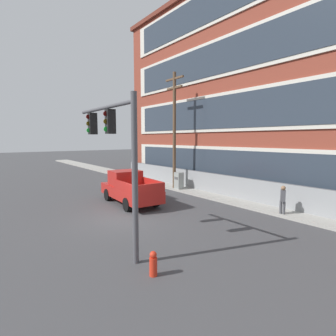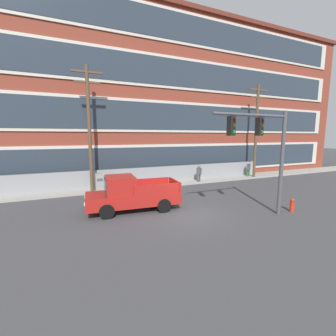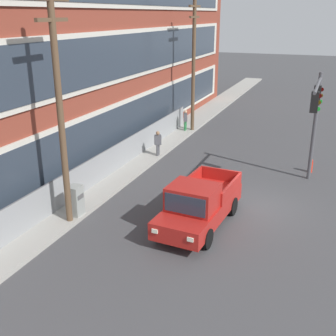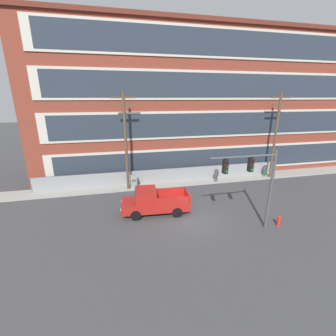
% 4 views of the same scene
% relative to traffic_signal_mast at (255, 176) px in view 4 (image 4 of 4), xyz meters
% --- Properties ---
extents(ground_plane, '(160.00, 160.00, 0.00)m').
position_rel_traffic_signal_mast_xyz_m(ground_plane, '(-3.20, 2.08, -3.98)').
color(ground_plane, '#424244').
extents(sidewalk_building_side, '(80.00, 2.16, 0.16)m').
position_rel_traffic_signal_mast_xyz_m(sidewalk_building_side, '(-3.20, 9.74, -3.90)').
color(sidewalk_building_side, '#9E9B93').
rests_on(sidewalk_building_side, ground).
extents(brick_mill_building, '(39.84, 11.45, 16.15)m').
position_rel_traffic_signal_mast_xyz_m(brick_mill_building, '(2.39, 16.25, 4.11)').
color(brick_mill_building, brown).
rests_on(brick_mill_building, ground).
extents(chain_link_fence, '(26.19, 0.06, 1.63)m').
position_rel_traffic_signal_mast_xyz_m(chain_link_fence, '(-3.82, 10.06, -3.14)').
color(chain_link_fence, gray).
rests_on(chain_link_fence, ground).
extents(traffic_signal_mast, '(4.63, 0.43, 5.65)m').
position_rel_traffic_signal_mast_xyz_m(traffic_signal_mast, '(0.00, 0.00, 0.00)').
color(traffic_signal_mast, '#4C4C51').
rests_on(traffic_signal_mast, ground).
extents(pickup_truck_red, '(5.45, 2.40, 2.07)m').
position_rel_traffic_signal_mast_xyz_m(pickup_truck_red, '(-6.09, 3.86, -3.01)').
color(pickup_truck_red, '#AD1E19').
rests_on(pickup_truck_red, ground).
extents(utility_pole_near_corner, '(2.12, 0.26, 9.36)m').
position_rel_traffic_signal_mast_xyz_m(utility_pole_near_corner, '(-7.84, 8.98, 1.12)').
color(utility_pole_near_corner, brown).
rests_on(utility_pole_near_corner, ground).
extents(utility_pole_midblock, '(2.18, 0.26, 9.35)m').
position_rel_traffic_signal_mast_xyz_m(utility_pole_midblock, '(8.12, 8.90, 1.13)').
color(utility_pole_midblock, brown).
rests_on(utility_pole_midblock, ground).
extents(electrical_cabinet, '(0.61, 0.56, 1.49)m').
position_rel_traffic_signal_mast_xyz_m(electrical_cabinet, '(-7.28, 9.01, -3.23)').
color(electrical_cabinet, '#939993').
rests_on(electrical_cabinet, ground).
extents(pedestrian_near_cabinet, '(0.41, 0.47, 1.69)m').
position_rel_traffic_signal_mast_xyz_m(pedestrian_near_cabinet, '(1.53, 8.90, -3.00)').
color(pedestrian_near_cabinet, '#4C4C51').
rests_on(pedestrian_near_cabinet, ground).
extents(pedestrian_by_fence, '(0.46, 0.38, 1.69)m').
position_rel_traffic_signal_mast_xyz_m(pedestrian_by_fence, '(7.77, 9.33, -3.00)').
color(pedestrian_by_fence, '#236B38').
rests_on(pedestrian_by_fence, ground).
extents(fire_hydrant, '(0.24, 0.24, 0.78)m').
position_rel_traffic_signal_mast_xyz_m(fire_hydrant, '(2.39, -0.01, -3.60)').
color(fire_hydrant, red).
rests_on(fire_hydrant, ground).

